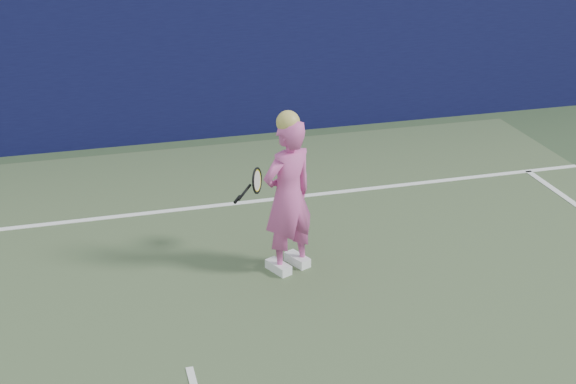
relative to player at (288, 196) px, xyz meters
name	(u,v)px	position (x,y,z in m)	size (l,w,h in m)	color
backstop_wall	(123,53)	(-1.19, 4.12, 0.47)	(24.00, 0.40, 2.50)	#0C0D36
player	(288,196)	(0.00, 0.00, 0.00)	(0.67, 0.57, 1.63)	#CA4E97
racket	(255,182)	(-0.22, 0.44, -0.01)	(0.38, 0.38, 0.27)	black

